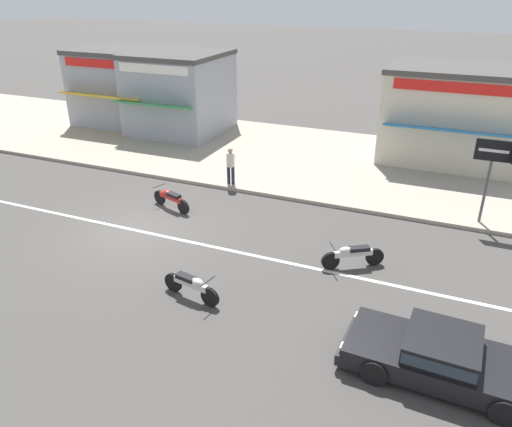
# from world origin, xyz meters

# --- Properties ---
(ground_plane) EXTENTS (160.00, 160.00, 0.00)m
(ground_plane) POSITION_xyz_m (0.00, 0.00, 0.00)
(ground_plane) COLOR #423F3D
(lane_centre_stripe) EXTENTS (50.40, 0.14, 0.01)m
(lane_centre_stripe) POSITION_xyz_m (0.00, 0.00, 0.00)
(lane_centre_stripe) COLOR silver
(lane_centre_stripe) RESTS_ON ground
(kerb_strip) EXTENTS (68.00, 10.00, 0.15)m
(kerb_strip) POSITION_xyz_m (0.00, 9.54, 0.07)
(kerb_strip) COLOR #9E9384
(kerb_strip) RESTS_ON ground
(sedan_black_2) EXTENTS (4.32, 2.04, 1.06)m
(sedan_black_2) POSITION_xyz_m (10.30, -3.26, 0.53)
(sedan_black_2) COLOR black
(sedan_black_2) RESTS_ON ground
(motorcycle_0) EXTENTS (1.85, 0.60, 0.80)m
(motorcycle_0) POSITION_xyz_m (3.80, -2.82, 0.42)
(motorcycle_0) COLOR black
(motorcycle_0) RESTS_ON ground
(motorcycle_1) EXTENTS (1.71, 1.18, 0.80)m
(motorcycle_1) POSITION_xyz_m (7.48, 0.53, 0.43)
(motorcycle_1) COLOR black
(motorcycle_1) RESTS_ON ground
(motorcycle_2) EXTENTS (1.87, 0.82, 0.80)m
(motorcycle_2) POSITION_xyz_m (0.12, 2.06, 0.42)
(motorcycle_2) COLOR black
(motorcycle_2) RESTS_ON ground
(arrow_signboard) EXTENTS (1.54, 0.80, 3.06)m
(arrow_signboard) POSITION_xyz_m (11.58, 5.08, 2.69)
(arrow_signboard) COLOR #4C4C51
(arrow_signboard) RESTS_ON kerb_strip
(pedestrian_near_clock) EXTENTS (0.34, 0.34, 1.57)m
(pedestrian_near_clock) POSITION_xyz_m (1.28, 4.94, 1.06)
(pedestrian_near_clock) COLOR #232838
(pedestrian_near_clock) RESTS_ON kerb_strip
(shopfront_corner_warung) EXTENTS (4.83, 5.62, 4.30)m
(shopfront_corner_warung) POSITION_xyz_m (-4.80, 11.20, 2.31)
(shopfront_corner_warung) COLOR #999EA8
(shopfront_corner_warung) RESTS_ON kerb_strip
(shopfront_mid_block) EXTENTS (6.59, 5.31, 4.31)m
(shopfront_mid_block) POSITION_xyz_m (9.60, 11.95, 2.31)
(shopfront_mid_block) COLOR beige
(shopfront_mid_block) RESTS_ON kerb_strip
(shopfront_far_kios) EXTENTS (5.98, 5.31, 4.26)m
(shopfront_far_kios) POSITION_xyz_m (-8.40, 11.66, 2.29)
(shopfront_far_kios) COLOR #999EA8
(shopfront_far_kios) RESTS_ON kerb_strip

